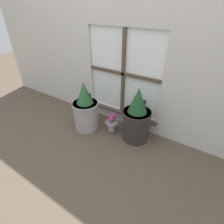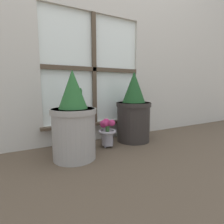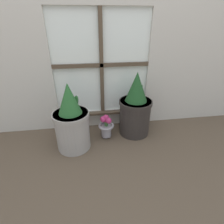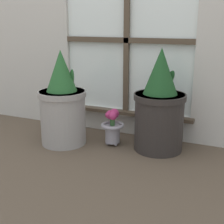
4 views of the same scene
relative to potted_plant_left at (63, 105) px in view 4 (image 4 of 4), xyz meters
name	(u,v)px [view 4 (image 4 of 4)]	position (x,y,z in m)	size (l,w,h in m)	color
ground_plane	(88,163)	(0.30, -0.22, -0.26)	(10.00, 10.00, 0.00)	brown
potted_plant_left	(63,105)	(0.00, 0.00, 0.00)	(0.31, 0.31, 0.62)	#9E9993
potted_plant_right	(159,108)	(0.61, 0.15, 0.01)	(0.32, 0.32, 0.64)	#2D2826
flower_vase	(112,126)	(0.31, 0.10, -0.13)	(0.15, 0.15, 0.24)	#99939E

